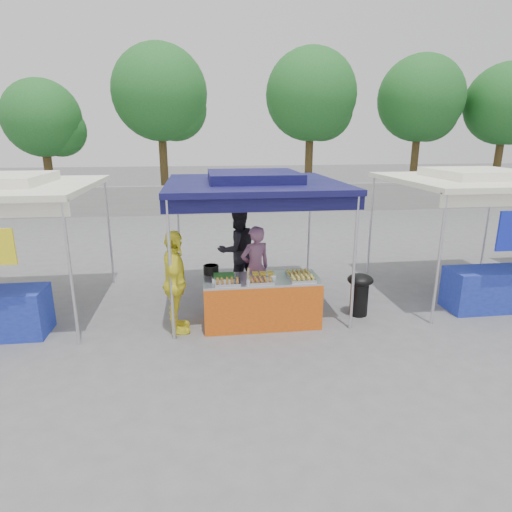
{
  "coord_description": "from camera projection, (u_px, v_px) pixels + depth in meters",
  "views": [
    {
      "loc": [
        -1.0,
        -7.01,
        3.23
      ],
      "look_at": [
        0.0,
        0.6,
        1.05
      ],
      "focal_mm": 30.0,
      "sensor_mm": 36.0,
      "label": 1
    }
  ],
  "objects": [
    {
      "name": "crate_right",
      "position": [
        270.0,
        302.0,
        8.13
      ],
      "size": [
        0.55,
        0.38,
        0.33
      ],
      "primitive_type": "cube",
      "color": "#1527B2",
      "rests_on": "ground_plane"
    },
    {
      "name": "ground_plane",
      "position": [
        260.0,
        321.0,
        7.69
      ],
      "size": [
        80.0,
        80.0,
        0.0
      ],
      "primitive_type": "plane",
      "color": "slate"
    },
    {
      "name": "main_canopy",
      "position": [
        253.0,
        183.0,
        7.97
      ],
      "size": [
        3.2,
        3.2,
        2.57
      ],
      "color": "silver",
      "rests_on": "ground_plane"
    },
    {
      "name": "vendor_woman",
      "position": [
        255.0,
        268.0,
        8.04
      ],
      "size": [
        0.69,
        0.56,
        1.62
      ],
      "primitive_type": "imported",
      "rotation": [
        0.0,
        0.0,
        3.48
      ],
      "color": "#976083",
      "rests_on": "ground_plane"
    },
    {
      "name": "food_tray_bm",
      "position": [
        263.0,
        274.0,
        7.46
      ],
      "size": [
        0.42,
        0.3,
        0.07
      ],
      "color": "silver",
      "rests_on": "vendor_table"
    },
    {
      "name": "tree_1",
      "position": [
        163.0,
        97.0,
        18.55
      ],
      "size": [
        4.08,
        4.08,
        7.02
      ],
      "color": "#47371B",
      "rests_on": "ground_plane"
    },
    {
      "name": "wok_burner",
      "position": [
        360.0,
        291.0,
        7.85
      ],
      "size": [
        0.47,
        0.47,
        0.8
      ],
      "rotation": [
        0.0,
        0.0,
        0.28
      ],
      "color": "black",
      "rests_on": "ground_plane"
    },
    {
      "name": "helper_man",
      "position": [
        238.0,
        250.0,
        8.91
      ],
      "size": [
        1.08,
        0.98,
        1.83
      ],
      "primitive_type": "imported",
      "rotation": [
        0.0,
        0.0,
        3.53
      ],
      "color": "black",
      "rests_on": "ground_plane"
    },
    {
      "name": "food_tray_fl",
      "position": [
        227.0,
        282.0,
        7.05
      ],
      "size": [
        0.42,
        0.3,
        0.07
      ],
      "color": "silver",
      "rests_on": "vendor_table"
    },
    {
      "name": "back_wall",
      "position": [
        224.0,
        199.0,
        18.02
      ],
      "size": [
        40.0,
        0.25,
        1.2
      ],
      "primitive_type": "cube",
      "color": "gray",
      "rests_on": "ground_plane"
    },
    {
      "name": "tree_0",
      "position": [
        46.0,
        122.0,
        18.01
      ],
      "size": [
        3.3,
        3.2,
        5.5
      ],
      "color": "#47371B",
      "rests_on": "ground_plane"
    },
    {
      "name": "cooking_pot",
      "position": [
        211.0,
        270.0,
        7.57
      ],
      "size": [
        0.27,
        0.27,
        0.16
      ],
      "primitive_type": "cylinder",
      "color": "black",
      "rests_on": "vendor_table"
    },
    {
      "name": "neighbor_stall_right",
      "position": [
        484.0,
        221.0,
        8.37
      ],
      "size": [
        3.2,
        3.2,
        2.57
      ],
      "color": "silver",
      "rests_on": "ground_plane"
    },
    {
      "name": "crate_stacked",
      "position": [
        270.0,
        286.0,
        8.04
      ],
      "size": [
        0.53,
        0.37,
        0.32
      ],
      "primitive_type": "cube",
      "color": "#1527B2",
      "rests_on": "crate_right"
    },
    {
      "name": "tree_4",
      "position": [
        508.0,
        108.0,
        20.49
      ],
      "size": [
        3.82,
        3.81,
        6.55
      ],
      "color": "#47371B",
      "rests_on": "ground_plane"
    },
    {
      "name": "food_tray_bl",
      "position": [
        224.0,
        277.0,
        7.34
      ],
      "size": [
        0.42,
        0.3,
        0.07
      ],
      "color": "silver",
      "rests_on": "vendor_table"
    },
    {
      "name": "food_tray_fr",
      "position": [
        302.0,
        279.0,
        7.22
      ],
      "size": [
        0.42,
        0.3,
        0.07
      ],
      "color": "silver",
      "rests_on": "vendor_table"
    },
    {
      "name": "food_tray_fm",
      "position": [
        261.0,
        281.0,
        7.12
      ],
      "size": [
        0.42,
        0.3,
        0.07
      ],
      "color": "silver",
      "rests_on": "vendor_table"
    },
    {
      "name": "food_tray_br",
      "position": [
        298.0,
        273.0,
        7.51
      ],
      "size": [
        0.42,
        0.3,
        0.07
      ],
      "color": "silver",
      "rests_on": "vendor_table"
    },
    {
      "name": "customer_person",
      "position": [
        175.0,
        283.0,
        7.05
      ],
      "size": [
        0.49,
        1.05,
        1.76
      ],
      "primitive_type": "imported",
      "rotation": [
        0.0,
        0.0,
        1.63
      ],
      "color": "yellow",
      "rests_on": "ground_plane"
    },
    {
      "name": "skewer_cup",
      "position": [
        249.0,
        282.0,
        7.02
      ],
      "size": [
        0.08,
        0.08,
        0.1
      ],
      "primitive_type": "cylinder",
      "color": "silver",
      "rests_on": "vendor_table"
    },
    {
      "name": "crate_left",
      "position": [
        234.0,
        302.0,
        8.17
      ],
      "size": [
        0.52,
        0.37,
        0.31
      ],
      "primitive_type": "cube",
      "color": "#1527B2",
      "rests_on": "ground_plane"
    },
    {
      "name": "tree_2",
      "position": [
        314.0,
        99.0,
        19.24
      ],
      "size": [
        4.07,
        4.07,
        6.99
      ],
      "color": "#47371B",
      "rests_on": "ground_plane"
    },
    {
      "name": "vendor_table",
      "position": [
        261.0,
        301.0,
        7.48
      ],
      "size": [
        2.0,
        0.8,
        0.85
      ],
      "color": "#D45513",
      "rests_on": "ground_plane"
    },
    {
      "name": "tree_3",
      "position": [
        422.0,
        102.0,
        20.38
      ],
      "size": [
        4.01,
        4.01,
        6.89
      ],
      "color": "#47371B",
      "rests_on": "ground_plane"
    }
  ]
}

